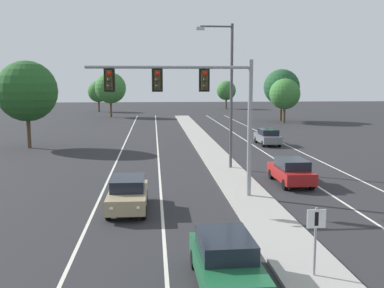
{
  "coord_description": "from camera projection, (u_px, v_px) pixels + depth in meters",
  "views": [
    {
      "loc": [
        -5.06,
        -7.23,
        6.23
      ],
      "look_at": [
        -3.2,
        14.36,
        3.2
      ],
      "focal_mm": 41.96,
      "sensor_mm": 36.0,
      "label": 1
    }
  ],
  "objects": [
    {
      "name": "tree_far_left_a",
      "position": [
        99.0,
        92.0,
        92.32
      ],
      "size": [
        4.41,
        4.41,
        6.38
      ],
      "color": "#4C3823",
      "rests_on": "ground"
    },
    {
      "name": "car_oncoming_green",
      "position": [
        226.0,
        261.0,
        13.62
      ],
      "size": [
        1.9,
        4.5,
        1.58
      ],
      "color": "#195633",
      "rests_on": "ground"
    },
    {
      "name": "tree_far_right_a",
      "position": [
        285.0,
        94.0,
        67.26
      ],
      "size": [
        4.62,
        4.62,
        6.68
      ],
      "color": "#4C3823",
      "rests_on": "ground"
    },
    {
      "name": "tree_far_left_c",
      "position": [
        27.0,
        91.0,
        41.63
      ],
      "size": [
        5.64,
        5.64,
        8.16
      ],
      "color": "#4C3823",
      "rests_on": "ground"
    },
    {
      "name": "edge_stripe_right",
      "position": [
        328.0,
        165.0,
        33.78
      ],
      "size": [
        0.14,
        100.0,
        0.01
      ],
      "primitive_type": "cube",
      "color": "silver",
      "rests_on": "ground"
    },
    {
      "name": "median_island",
      "position": [
        241.0,
        188.0,
        26.18
      ],
      "size": [
        2.4,
        110.0,
        0.15
      ],
      "primitive_type": "cube",
      "color": "#9E9B93",
      "rests_on": "ground"
    },
    {
      "name": "edge_stripe_left",
      "position": [
        113.0,
        168.0,
        32.42
      ],
      "size": [
        0.14,
        100.0,
        0.01
      ],
      "primitive_type": "cube",
      "color": "silver",
      "rests_on": "ground"
    },
    {
      "name": "street_lamp_median",
      "position": [
        228.0,
        88.0,
        31.19
      ],
      "size": [
        2.58,
        0.28,
        10.0
      ],
      "color": "#4C4C51",
      "rests_on": "median_island"
    },
    {
      "name": "median_sign_post",
      "position": [
        316.0,
        231.0,
        13.99
      ],
      "size": [
        0.6,
        0.1,
        2.2
      ],
      "color": "gray",
      "rests_on": "median_island"
    },
    {
      "name": "lane_stripe_receding_center",
      "position": [
        285.0,
        165.0,
        33.5
      ],
      "size": [
        0.14,
        100.0,
        0.01
      ],
      "primitive_type": "cube",
      "color": "silver",
      "rests_on": "ground"
    },
    {
      "name": "tree_far_right_b",
      "position": [
        226.0,
        90.0,
        102.29
      ],
      "size": [
        4.43,
        4.43,
        6.41
      ],
      "color": "#4C3823",
      "rests_on": "ground"
    },
    {
      "name": "car_receding_grey",
      "position": [
        268.0,
        137.0,
        44.27
      ],
      "size": [
        1.82,
        4.47,
        1.58
      ],
      "color": "slate",
      "rests_on": "ground"
    },
    {
      "name": "lane_stripe_oncoming_center",
      "position": [
        159.0,
        167.0,
        32.7
      ],
      "size": [
        0.14,
        100.0,
        0.01
      ],
      "primitive_type": "cube",
      "color": "silver",
      "rests_on": "ground"
    },
    {
      "name": "car_oncoming_tan",
      "position": [
        128.0,
        193.0,
        21.82
      ],
      "size": [
        1.86,
        4.49,
        1.58
      ],
      "color": "tan",
      "rests_on": "ground"
    },
    {
      "name": "tree_far_left_b",
      "position": [
        110.0,
        88.0,
        78.16
      ],
      "size": [
        5.39,
        5.39,
        7.79
      ],
      "color": "#4C3823",
      "rests_on": "ground"
    },
    {
      "name": "tree_far_right_c",
      "position": [
        282.0,
        87.0,
        70.52
      ],
      "size": [
        5.64,
        5.64,
        8.16
      ],
      "color": "#4C3823",
      "rests_on": "ground"
    },
    {
      "name": "car_receding_red",
      "position": [
        291.0,
        171.0,
        27.31
      ],
      "size": [
        1.84,
        4.48,
        1.58
      ],
      "color": "maroon",
      "rests_on": "ground"
    },
    {
      "name": "overhead_signal_mast",
      "position": [
        193.0,
        96.0,
        23.14
      ],
      "size": [
        8.6,
        0.44,
        7.2
      ],
      "color": "gray",
      "rests_on": "median_island"
    }
  ]
}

